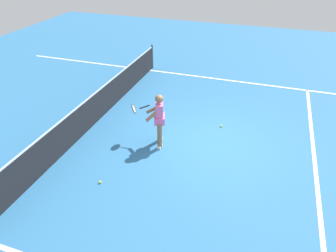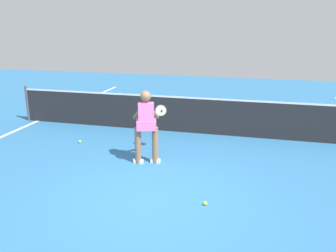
% 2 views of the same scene
% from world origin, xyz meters
% --- Properties ---
extents(ground_plane, '(28.01, 28.01, 0.00)m').
position_xyz_m(ground_plane, '(0.00, 0.00, 0.00)').
color(ground_plane, teal).
extents(service_line_marking, '(9.36, 0.10, 0.01)m').
position_xyz_m(service_line_marking, '(0.00, -2.69, 0.00)').
color(service_line_marking, white).
rests_on(service_line_marking, ground).
extents(sideline_right_marking, '(0.10, 19.55, 0.01)m').
position_xyz_m(sideline_right_marking, '(4.68, 0.00, 0.00)').
color(sideline_right_marking, white).
rests_on(sideline_right_marking, ground).
extents(court_net, '(10.04, 0.08, 1.06)m').
position_xyz_m(court_net, '(0.00, 3.77, 0.49)').
color(court_net, '#4C4C51').
rests_on(court_net, ground).
extents(tennis_player, '(0.66, 1.09, 1.55)m').
position_xyz_m(tennis_player, '(-0.48, 1.48, 0.85)').
color(tennis_player, '#8C6647').
rests_on(tennis_player, ground).
extents(tennis_ball_near, '(0.07, 0.07, 0.07)m').
position_xyz_m(tennis_ball_near, '(1.00, -0.04, 0.03)').
color(tennis_ball_near, '#D1E533').
rests_on(tennis_ball_near, ground).
extents(tennis_ball_far, '(0.07, 0.07, 0.07)m').
position_xyz_m(tennis_ball_far, '(-2.47, 2.25, 0.03)').
color(tennis_ball_far, '#D1E533').
rests_on(tennis_ball_far, ground).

